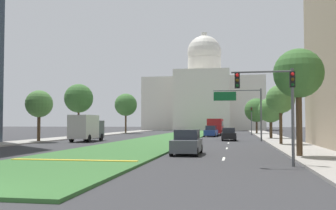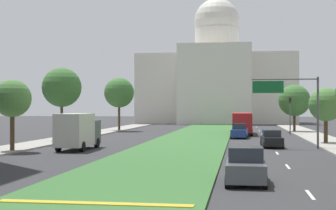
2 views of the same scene
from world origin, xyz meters
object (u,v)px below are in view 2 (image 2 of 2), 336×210
street_tree_left_distant (119,93)px  box_truck_delivery (78,131)px  city_bus (242,121)px  sedan_midblock (272,139)px  street_tree_right_distant (294,100)px  street_tree_left_far (62,88)px  street_tree_left_mid (12,99)px  sedan_distant (240,131)px  traffic_light_far_right (290,110)px  overhead_guide_sign (292,97)px  sedan_lead_stopped (246,166)px  street_tree_right_far (326,105)px  capitol_building (217,81)px

street_tree_left_distant → box_truck_delivery: bearing=-82.3°
city_bus → sedan_midblock: bearing=-83.0°
street_tree_right_distant → street_tree_left_far: bearing=-138.9°
sedan_midblock → street_tree_left_mid: bearing=-159.7°
street_tree_right_distant → box_truck_delivery: (-22.15, -33.81, -3.05)m
street_tree_left_far → sedan_distant: 21.57m
traffic_light_far_right → box_truck_delivery: traffic_light_far_right is taller
overhead_guide_sign → street_tree_left_mid: (-23.58, -6.83, -0.20)m
sedan_lead_stopped → sedan_midblock: bearing=83.3°
sedan_lead_stopped → sedan_midblock: size_ratio=0.98×
street_tree_left_distant → box_truck_delivery: street_tree_left_distant is taller
sedan_lead_stopped → street_tree_right_far: bearing=73.1°
street_tree_right_far → city_bus: size_ratio=0.52×
street_tree_right_far → sedan_midblock: 8.28m
sedan_lead_stopped → city_bus: (-0.00, 43.99, 0.93)m
sedan_lead_stopped → box_truck_delivery: box_truck_delivery is taller
box_truck_delivery → street_tree_left_far: bearing=117.4°
traffic_light_far_right → sedan_lead_stopped: 44.81m
capitol_building → sedan_midblock: capitol_building is taller
street_tree_left_mid → street_tree_left_distant: 36.25m
street_tree_right_distant → city_bus: 10.83m
capitol_building → sedan_lead_stopped: 92.48m
street_tree_left_far → street_tree_left_distant: size_ratio=0.97×
street_tree_left_distant → street_tree_right_distant: street_tree_left_distant is taller
street_tree_left_far → street_tree_left_mid: bearing=-88.2°
street_tree_left_far → sedan_lead_stopped: size_ratio=1.90×
traffic_light_far_right → sedan_midblock: traffic_light_far_right is taller
street_tree_left_far → street_tree_right_far: bearing=0.7°
sedan_distant → box_truck_delivery: (-14.08, -18.28, 0.84)m
street_tree_left_far → sedan_midblock: 23.31m
street_tree_left_distant → sedan_midblock: street_tree_left_distant is taller
capitol_building → street_tree_left_far: bearing=-102.1°
street_tree_left_mid → city_bus: bearing=57.1°
traffic_light_far_right → sedan_lead_stopped: (-6.46, -44.27, -2.48)m
overhead_guide_sign → box_truck_delivery: bearing=-167.9°
city_bus → box_truck_delivery: bearing=-118.3°
sedan_midblock → city_bus: city_bus is taller
overhead_guide_sign → sedan_midblock: 4.45m
capitol_building → street_tree_right_far: 66.17m
street_tree_left_mid → street_tree_left_distant: street_tree_left_distant is taller
sedan_midblock → box_truck_delivery: 17.90m
street_tree_right_distant → box_truck_delivery: size_ratio=1.11×
street_tree_left_mid → capitol_building: bearing=80.1°
overhead_guide_sign → street_tree_right_far: (3.98, 6.29, -0.66)m
overhead_guide_sign → city_bus: bearing=100.9°
street_tree_left_far → box_truck_delivery: (5.17, -9.98, -4.22)m
traffic_light_far_right → sedan_lead_stopped: traffic_light_far_right is taller
sedan_lead_stopped → sedan_distant: (-0.35, 35.45, -0.00)m
overhead_guide_sign → sedan_lead_stopped: (-4.39, -21.19, -3.83)m
traffic_light_far_right → street_tree_right_far: 16.92m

